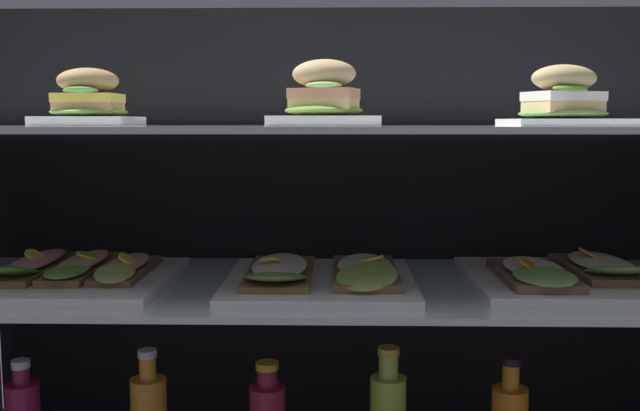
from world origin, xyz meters
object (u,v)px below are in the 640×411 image
at_px(plated_roll_sandwich_near_right_corner, 88,103).
at_px(open_sandwich_tray_right_of_center, 76,273).
at_px(plated_roll_sandwich_far_left, 324,103).
at_px(plated_roll_sandwich_mid_right, 563,103).
at_px(open_sandwich_tray_far_left, 322,276).
at_px(open_sandwich_tray_far_right, 567,275).

bearing_deg(plated_roll_sandwich_near_right_corner, open_sandwich_tray_right_of_center, -98.38).
distance_m(plated_roll_sandwich_near_right_corner, plated_roll_sandwich_far_left, 0.45).
distance_m(plated_roll_sandwich_far_left, plated_roll_sandwich_mid_right, 0.44).
distance_m(plated_roll_sandwich_far_left, open_sandwich_tray_far_left, 0.31).
height_order(plated_roll_sandwich_mid_right, open_sandwich_tray_far_right, plated_roll_sandwich_mid_right).
height_order(open_sandwich_tray_right_of_center, open_sandwich_tray_far_left, open_sandwich_tray_right_of_center).
bearing_deg(plated_roll_sandwich_far_left, open_sandwich_tray_right_of_center, -179.17).
height_order(plated_roll_sandwich_near_right_corner, plated_roll_sandwich_far_left, plated_roll_sandwich_far_left).
distance_m(plated_roll_sandwich_near_right_corner, open_sandwich_tray_right_of_center, 0.32).
relative_size(plated_roll_sandwich_mid_right, open_sandwich_tray_far_right, 0.56).
height_order(plated_roll_sandwich_near_right_corner, plated_roll_sandwich_mid_right, plated_roll_sandwich_mid_right).
height_order(plated_roll_sandwich_near_right_corner, open_sandwich_tray_far_right, plated_roll_sandwich_near_right_corner).
height_order(plated_roll_sandwich_mid_right, open_sandwich_tray_far_left, plated_roll_sandwich_mid_right).
distance_m(plated_roll_sandwich_near_right_corner, plated_roll_sandwich_mid_right, 0.88).
relative_size(plated_roll_sandwich_near_right_corner, open_sandwich_tray_right_of_center, 0.48).
distance_m(open_sandwich_tray_right_of_center, open_sandwich_tray_far_left, 0.45).
height_order(plated_roll_sandwich_far_left, open_sandwich_tray_right_of_center, plated_roll_sandwich_far_left).
height_order(plated_roll_sandwich_near_right_corner, open_sandwich_tray_far_left, plated_roll_sandwich_near_right_corner).
xyz_separation_m(plated_roll_sandwich_mid_right, open_sandwich_tray_far_left, (-0.44, -0.05, -0.31)).
relative_size(plated_roll_sandwich_far_left, plated_roll_sandwich_mid_right, 0.97).
bearing_deg(open_sandwich_tray_right_of_center, plated_roll_sandwich_near_right_corner, 81.62).
bearing_deg(open_sandwich_tray_right_of_center, open_sandwich_tray_far_left, -1.61).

